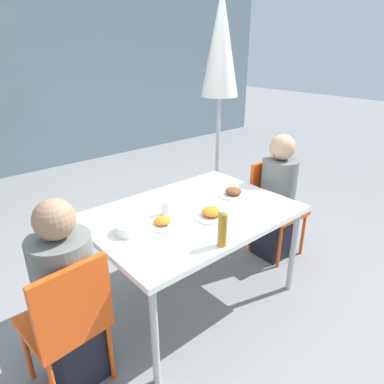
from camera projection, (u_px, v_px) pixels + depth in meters
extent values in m
plane|color=gray|center=(192.00, 295.00, 2.73)|extent=(24.00, 24.00, 0.00)
cube|color=slate|center=(12.00, 71.00, 4.88)|extent=(10.00, 0.20, 3.00)
cube|color=white|center=(192.00, 214.00, 2.44)|extent=(1.43, 1.01, 0.04)
cylinder|color=#B7B7B7|center=(155.00, 337.00, 1.88)|extent=(0.04, 0.04, 0.71)
cylinder|color=#B7B7B7|center=(293.00, 251.00, 2.67)|extent=(0.04, 0.04, 0.71)
cylinder|color=#B7B7B7|center=(85.00, 265.00, 2.50)|extent=(0.04, 0.04, 0.71)
cylinder|color=#B7B7B7|center=(213.00, 213.00, 3.29)|extent=(0.04, 0.04, 0.71)
cube|color=#E54C14|center=(63.00, 321.00, 1.88)|extent=(0.43, 0.43, 0.04)
cube|color=#E54C14|center=(74.00, 305.00, 1.67)|extent=(0.40, 0.07, 0.42)
cylinder|color=#E54C14|center=(27.00, 352.00, 1.97)|extent=(0.03, 0.03, 0.42)
cylinder|color=#E54C14|center=(81.00, 321.00, 2.19)|extent=(0.03, 0.03, 0.42)
cylinder|color=#E54C14|center=(111.00, 351.00, 1.98)|extent=(0.03, 0.03, 0.42)
cube|color=black|center=(77.00, 344.00, 2.00)|extent=(0.32, 0.32, 0.46)
cylinder|color=slate|center=(65.00, 278.00, 1.81)|extent=(0.33, 0.33, 0.49)
sphere|color=#9E7556|center=(54.00, 219.00, 1.67)|extent=(0.21, 0.21, 0.21)
cube|color=#E54C14|center=(279.00, 211.00, 3.13)|extent=(0.42, 0.42, 0.04)
cube|color=#E54C14|center=(266.00, 182.00, 3.17)|extent=(0.40, 0.05, 0.42)
cylinder|color=#E54C14|center=(303.00, 234.00, 3.20)|extent=(0.03, 0.03, 0.42)
cylinder|color=#E54C14|center=(280.00, 247.00, 3.00)|extent=(0.03, 0.03, 0.42)
cylinder|color=#E54C14|center=(274.00, 221.00, 3.44)|extent=(0.03, 0.03, 0.42)
cylinder|color=#E54C14|center=(251.00, 231.00, 3.25)|extent=(0.03, 0.03, 0.42)
cube|color=black|center=(273.00, 233.00, 3.19)|extent=(0.29, 0.29, 0.46)
cylinder|color=slate|center=(278.00, 186.00, 3.00)|extent=(0.31, 0.31, 0.49)
sphere|color=tan|center=(283.00, 147.00, 2.86)|extent=(0.22, 0.22, 0.22)
cylinder|color=#333333|center=(216.00, 211.00, 4.05)|extent=(0.36, 0.36, 0.05)
cylinder|color=#BCBCBC|center=(219.00, 113.00, 3.59)|extent=(0.04, 0.04, 2.36)
cone|color=silver|center=(221.00, 43.00, 3.33)|extent=(0.38, 0.38, 1.01)
cylinder|color=white|center=(233.00, 195.00, 2.69)|extent=(0.23, 0.23, 0.01)
ellipsoid|color=brown|center=(233.00, 191.00, 2.67)|extent=(0.13, 0.13, 0.05)
cylinder|color=white|center=(163.00, 225.00, 2.24)|extent=(0.20, 0.20, 0.01)
ellipsoid|color=orange|center=(163.00, 221.00, 2.23)|extent=(0.11, 0.11, 0.04)
cylinder|color=white|center=(211.00, 216.00, 2.35)|extent=(0.25, 0.25, 0.01)
ellipsoid|color=orange|center=(211.00, 212.00, 2.34)|extent=(0.14, 0.14, 0.05)
cylinder|color=#B7751E|center=(222.00, 230.00, 1.98)|extent=(0.06, 0.06, 0.21)
cylinder|color=white|center=(223.00, 212.00, 1.93)|extent=(0.04, 0.04, 0.02)
cylinder|color=white|center=(167.00, 208.00, 2.37)|extent=(0.08, 0.08, 0.10)
cylinder|color=white|center=(130.00, 228.00, 2.15)|extent=(0.19, 0.19, 0.06)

